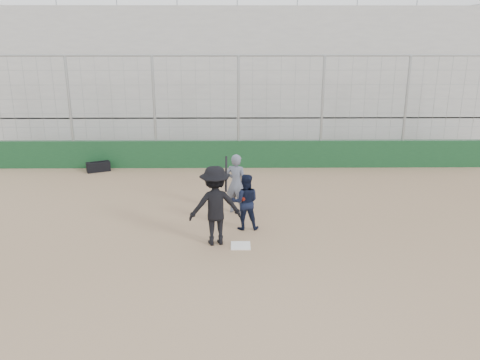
{
  "coord_description": "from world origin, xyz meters",
  "views": [
    {
      "loc": [
        -0.11,
        -9.73,
        4.43
      ],
      "look_at": [
        0.0,
        1.4,
        1.15
      ],
      "focal_mm": 35.0,
      "sensor_mm": 36.0,
      "label": 1
    }
  ],
  "objects_px": {
    "batter_at_plate": "(215,205)",
    "catcher_crouched": "(245,211)",
    "umpire": "(236,187)",
    "equipment_bag": "(98,167)"
  },
  "relations": [
    {
      "from": "batter_at_plate",
      "to": "catcher_crouched",
      "type": "bearing_deg",
      "value": 50.18
    },
    {
      "from": "batter_at_plate",
      "to": "umpire",
      "type": "xyz_separation_m",
      "value": [
        0.48,
        2.01,
        -0.18
      ]
    },
    {
      "from": "equipment_bag",
      "to": "umpire",
      "type": "bearing_deg",
      "value": -40.92
    },
    {
      "from": "umpire",
      "to": "equipment_bag",
      "type": "distance_m",
      "value": 6.53
    },
    {
      "from": "umpire",
      "to": "equipment_bag",
      "type": "relative_size",
      "value": 1.67
    },
    {
      "from": "batter_at_plate",
      "to": "equipment_bag",
      "type": "distance_m",
      "value": 7.72
    },
    {
      "from": "batter_at_plate",
      "to": "umpire",
      "type": "distance_m",
      "value": 2.08
    },
    {
      "from": "batter_at_plate",
      "to": "catcher_crouched",
      "type": "xyz_separation_m",
      "value": [
        0.69,
        0.83,
        -0.43
      ]
    },
    {
      "from": "batter_at_plate",
      "to": "equipment_bag",
      "type": "bearing_deg",
      "value": 125.28
    },
    {
      "from": "catcher_crouched",
      "to": "equipment_bag",
      "type": "relative_size",
      "value": 1.12
    }
  ]
}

